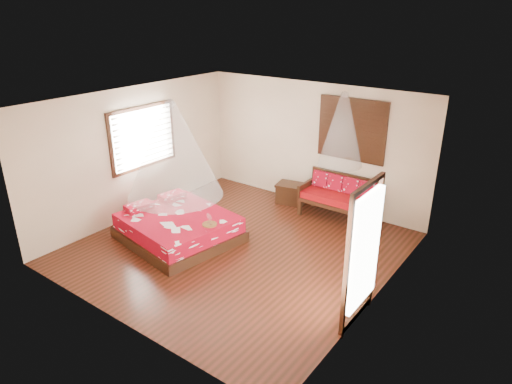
# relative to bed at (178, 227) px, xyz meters

# --- Properties ---
(room) EXTENTS (5.54, 5.54, 2.84)m
(room) POSITION_rel_bed_xyz_m (1.19, 0.40, 1.15)
(room) COLOR black
(room) RESTS_ON ground
(bed) EXTENTS (2.37, 2.21, 0.64)m
(bed) POSITION_rel_bed_xyz_m (0.00, 0.00, 0.00)
(bed) COLOR black
(bed) RESTS_ON floor
(daybed) EXTENTS (1.64, 0.73, 0.94)m
(daybed) POSITION_rel_bed_xyz_m (2.12, 2.77, 0.27)
(daybed) COLOR black
(daybed) RESTS_ON floor
(storage_chest) EXTENTS (0.75, 0.61, 0.46)m
(storage_chest) POSITION_rel_bed_xyz_m (0.85, 2.85, -0.02)
(storage_chest) COLOR black
(storage_chest) RESTS_ON floor
(shutter_panel) EXTENTS (1.52, 0.06, 1.32)m
(shutter_panel) POSITION_rel_bed_xyz_m (2.12, 3.11, 1.65)
(shutter_panel) COLOR black
(shutter_panel) RESTS_ON wall_back
(window_left) EXTENTS (0.10, 1.74, 1.34)m
(window_left) POSITION_rel_bed_xyz_m (-1.52, 0.60, 1.45)
(window_left) COLOR black
(window_left) RESTS_ON wall_left
(glazed_door) EXTENTS (0.08, 1.02, 2.16)m
(glazed_door) POSITION_rel_bed_xyz_m (3.91, -0.20, 0.82)
(glazed_door) COLOR black
(glazed_door) RESTS_ON floor
(wine_tray) EXTENTS (0.28, 0.28, 0.22)m
(wine_tray) POSITION_rel_bed_xyz_m (0.79, 0.06, 0.31)
(wine_tray) COLOR brown
(wine_tray) RESTS_ON bed
(mosquito_net_main) EXTENTS (1.80, 1.80, 1.80)m
(mosquito_net_main) POSITION_rel_bed_xyz_m (0.02, -0.00, 1.60)
(mosquito_net_main) COLOR white
(mosquito_net_main) RESTS_ON ceiling
(mosquito_net_daybed) EXTENTS (0.91, 0.91, 1.50)m
(mosquito_net_daybed) POSITION_rel_bed_xyz_m (2.12, 2.65, 1.75)
(mosquito_net_daybed) COLOR white
(mosquito_net_daybed) RESTS_ON ceiling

